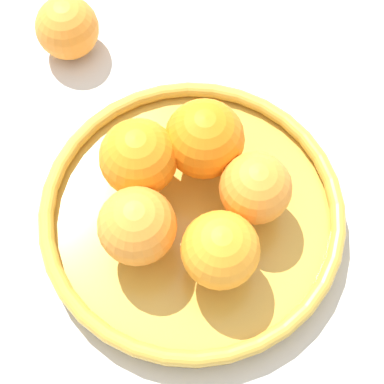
# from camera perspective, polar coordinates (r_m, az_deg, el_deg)

# --- Properties ---
(ground_plane) EXTENTS (4.00, 4.00, 0.00)m
(ground_plane) POSITION_cam_1_polar(r_m,az_deg,el_deg) (0.63, 0.00, -2.60)
(ground_plane) COLOR beige
(fruit_bowl) EXTENTS (0.29, 0.29, 0.03)m
(fruit_bowl) POSITION_cam_1_polar(r_m,az_deg,el_deg) (0.61, 0.00, -2.02)
(fruit_bowl) COLOR gold
(fruit_bowl) RESTS_ON ground_plane
(orange_pile) EXTENTS (0.18, 0.18, 0.07)m
(orange_pile) POSITION_cam_1_polar(r_m,az_deg,el_deg) (0.57, -0.33, 0.41)
(orange_pile) COLOR orange
(orange_pile) RESTS_ON fruit_bowl
(stray_orange) EXTENTS (0.07, 0.07, 0.07)m
(stray_orange) POSITION_cam_1_polar(r_m,az_deg,el_deg) (0.72, -11.03, 14.13)
(stray_orange) COLOR orange
(stray_orange) RESTS_ON ground_plane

